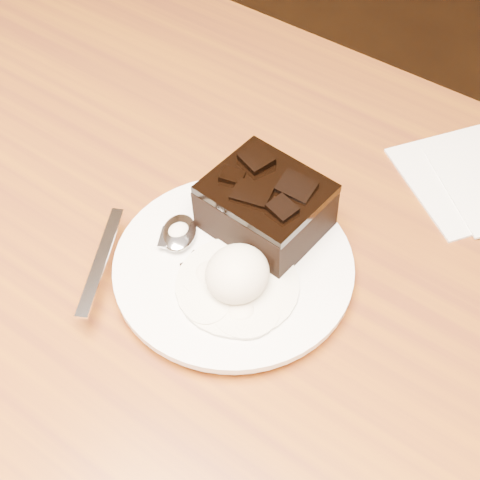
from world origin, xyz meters
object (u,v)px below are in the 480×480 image
Objects in this scene: dining_table at (177,438)px; spoon at (179,234)px; ice_cream_scoop at (237,274)px; brownie at (265,208)px; napkin at (473,177)px; plate at (234,269)px.

spoon reaches higher than dining_table.
brownie is at bearing 106.06° from ice_cream_scoop.
ice_cream_scoop reaches higher than napkin.
spoon reaches higher than plate.
brownie is at bearing 19.11° from spoon.
napkin is (0.18, 0.25, -0.02)m from spoon.
ice_cream_scoop is 0.08m from spoon.
ice_cream_scoop is (0.02, -0.07, -0.00)m from brownie.
spoon is (-0.06, -0.06, -0.02)m from brownie.
ice_cream_scoop is 0.43× the size of napkin.
spoon is 0.31m from napkin.
napkin is (0.13, 0.24, -0.01)m from plate.
plate is 0.06m from spoon.
ice_cream_scoop is at bearing -46.08° from plate.
spoon is 1.35× the size of napkin.
dining_table is at bearing -124.36° from napkin.
brownie is 0.23m from napkin.
napkin is at bearing 25.86° from spoon.
dining_table is at bearing -124.71° from brownie.
brownie is 0.08m from spoon.
dining_table is 5.57× the size of plate.
spoon is (0.01, 0.03, 0.40)m from dining_table.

